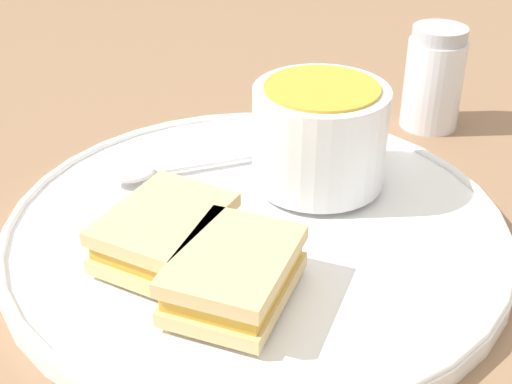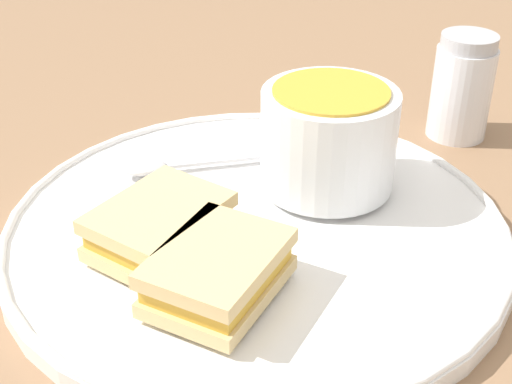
% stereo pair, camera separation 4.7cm
% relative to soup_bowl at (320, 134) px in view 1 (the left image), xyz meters
% --- Properties ---
extents(ground_plane, '(2.40, 2.40, 0.00)m').
position_rel_soup_bowl_xyz_m(ground_plane, '(-0.07, 0.01, -0.05)').
color(ground_plane, '#8E6B4C').
extents(plate, '(0.34, 0.34, 0.02)m').
position_rel_soup_bowl_xyz_m(plate, '(-0.07, 0.01, -0.05)').
color(plate, white).
rests_on(plate, ground_plane).
extents(soup_bowl, '(0.10, 0.10, 0.07)m').
position_rel_soup_bowl_xyz_m(soup_bowl, '(0.00, 0.00, 0.00)').
color(soup_bowl, white).
rests_on(soup_bowl, plate).
extents(spoon, '(0.10, 0.09, 0.01)m').
position_rel_soup_bowl_xyz_m(spoon, '(-0.06, 0.11, -0.03)').
color(spoon, silver).
rests_on(spoon, plate).
extents(sandwich_half_near, '(0.09, 0.07, 0.03)m').
position_rel_soup_bowl_xyz_m(sandwich_half_near, '(-0.13, 0.04, -0.02)').
color(sandwich_half_near, '#DBBC7F').
rests_on(sandwich_half_near, plate).
extents(sandwich_half_far, '(0.09, 0.07, 0.03)m').
position_rel_soup_bowl_xyz_m(sandwich_half_far, '(-0.14, -0.02, -0.02)').
color(sandwich_half_far, '#DBBC7F').
rests_on(sandwich_half_far, plate).
extents(salt_shaker, '(0.05, 0.05, 0.09)m').
position_rel_soup_bowl_xyz_m(salt_shaker, '(0.17, -0.03, -0.01)').
color(salt_shaker, silver).
rests_on(salt_shaker, ground_plane).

